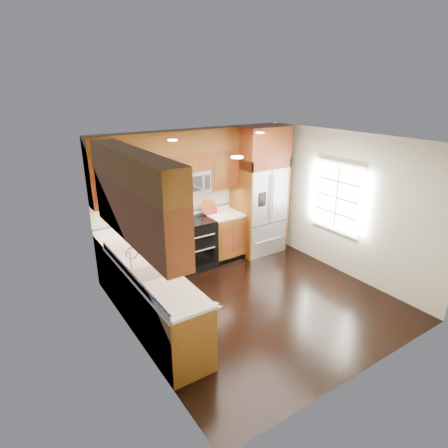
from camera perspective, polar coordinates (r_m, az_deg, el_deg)
ground at (r=6.30m, az=4.99°, el=-11.58°), size 4.00×4.00×0.00m
wall_back at (r=7.30m, az=-4.46°, el=4.21°), size 4.00×0.02×2.60m
wall_left at (r=4.82m, az=-13.64°, el=-5.17°), size 0.02×4.00×2.60m
wall_right at (r=7.09m, az=18.14°, el=2.73°), size 0.02×4.00×2.60m
window at (r=7.17m, az=16.88°, el=3.88°), size 0.04×1.10×1.30m
base_cabinets at (r=6.20m, az=-9.24°, el=-7.60°), size 2.85×3.00×0.90m
countertop at (r=6.14m, az=-8.73°, el=-2.97°), size 2.86×3.01×0.04m
upper_cabinets at (r=5.84m, az=-10.18°, el=7.15°), size 2.85×3.00×1.15m
range at (r=7.20m, az=-4.72°, el=-3.09°), size 0.76×0.67×0.95m
microwave at (r=6.92m, az=-5.54°, el=6.35°), size 0.76×0.40×0.42m
refrigerator at (r=7.71m, az=5.40°, el=5.08°), size 0.98×0.75×2.60m
sink_faucet at (r=5.23m, az=-11.51°, el=-6.64°), size 0.54×0.44×0.37m
rug at (r=6.26m, az=-7.90°, el=-11.92°), size 1.35×1.66×0.01m
knife_block at (r=6.82m, az=-8.22°, el=0.81°), size 0.15×0.18×0.31m
utensil_crock at (r=7.42m, az=-1.45°, el=2.52°), size 0.14×0.14×0.33m
cutting_board at (r=7.35m, az=-2.41°, el=1.50°), size 0.32×0.32×0.02m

